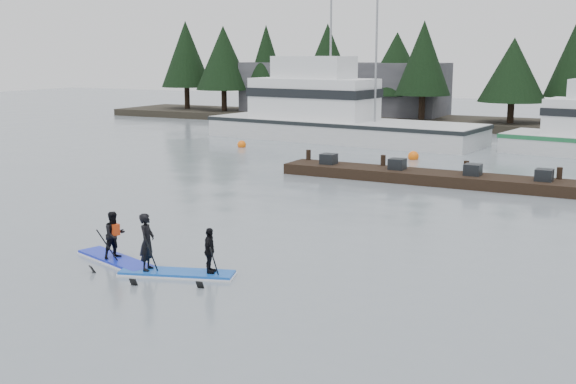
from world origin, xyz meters
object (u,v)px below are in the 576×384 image
at_px(paddleboard_solo, 115,243).
at_px(paddleboard_duo, 175,254).
at_px(floating_dock, 439,178).
at_px(fishing_boat_large, 334,128).

bearing_deg(paddleboard_solo, paddleboard_duo, 12.02).
bearing_deg(floating_dock, paddleboard_duo, -97.22).
relative_size(floating_dock, paddleboard_solo, 4.93).
distance_m(paddleboard_solo, paddleboard_duo, 2.27).
bearing_deg(paddleboard_solo, floating_dock, 92.37).
distance_m(fishing_boat_large, floating_dock, 17.27).
height_order(fishing_boat_large, floating_dock, fishing_boat_large).
bearing_deg(paddleboard_solo, fishing_boat_large, 120.27).
distance_m(fishing_boat_large, paddleboard_duo, 31.17).
relative_size(fishing_boat_large, floating_dock, 1.30).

